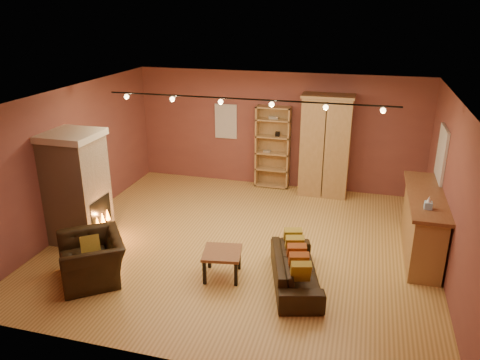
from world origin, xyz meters
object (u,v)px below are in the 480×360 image
(bookcase, at_px, (273,146))
(bar_counter, at_px, (423,223))
(fireplace, at_px, (77,187))
(armchair, at_px, (91,252))
(armoire, at_px, (325,146))
(coffee_table, at_px, (222,255))
(loveseat, at_px, (296,264))

(bookcase, bearing_deg, bar_counter, -38.44)
(fireplace, xyz_separation_m, armchair, (0.98, -1.21, -0.57))
(fireplace, distance_m, bookcase, 4.78)
(bookcase, xyz_separation_m, armoire, (1.27, -0.20, 0.17))
(armoire, bearing_deg, bar_counter, -50.16)
(coffee_table, bearing_deg, loveseat, 4.87)
(bookcase, height_order, armchair, bookcase)
(fireplace, distance_m, armoire, 5.53)
(loveseat, distance_m, armchair, 3.32)
(bookcase, height_order, coffee_table, bookcase)
(bar_counter, distance_m, coffee_table, 3.67)
(bar_counter, relative_size, coffee_table, 3.39)
(bar_counter, bearing_deg, fireplace, -169.62)
(bookcase, relative_size, bar_counter, 0.84)
(bar_counter, bearing_deg, armoire, 129.84)
(bar_counter, height_order, armchair, bar_counter)
(armoire, distance_m, armchair, 5.81)
(bookcase, bearing_deg, armchair, -111.88)
(armchair, bearing_deg, bar_counter, 76.07)
(fireplace, relative_size, bar_counter, 0.88)
(armoire, relative_size, armchair, 1.79)
(fireplace, distance_m, loveseat, 4.30)
(loveseat, height_order, coffee_table, loveseat)
(armoire, relative_size, bar_counter, 0.99)
(coffee_table, bearing_deg, armchair, -163.04)
(bar_counter, distance_m, loveseat, 2.61)
(armoire, distance_m, bar_counter, 3.19)
(fireplace, bearing_deg, bar_counter, 10.38)
(armchair, bearing_deg, coffee_table, 68.92)
(bookcase, height_order, bar_counter, bookcase)
(bar_counter, bearing_deg, coffee_table, -151.75)
(loveseat, relative_size, armchair, 1.38)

